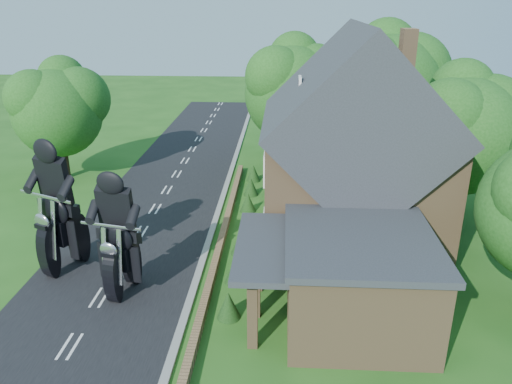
# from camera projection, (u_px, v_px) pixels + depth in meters

# --- Properties ---
(ground) EXTENTS (120.00, 120.00, 0.00)m
(ground) POSITION_uv_depth(u_px,v_px,m) (100.00, 298.00, 19.98)
(ground) COLOR #215317
(ground) RESTS_ON ground
(road) EXTENTS (7.00, 80.00, 0.02)m
(road) POSITION_uv_depth(u_px,v_px,m) (100.00, 298.00, 19.98)
(road) COLOR black
(road) RESTS_ON ground
(kerb) EXTENTS (0.30, 80.00, 0.12)m
(kerb) POSITION_uv_depth(u_px,v_px,m) (190.00, 300.00, 19.77)
(kerb) COLOR gray
(kerb) RESTS_ON ground
(garden_wall) EXTENTS (0.30, 22.00, 0.40)m
(garden_wall) POSITION_uv_depth(u_px,v_px,m) (222.00, 240.00, 24.33)
(garden_wall) COLOR olive
(garden_wall) RESTS_ON ground
(house) EXTENTS (9.54, 8.64, 10.24)m
(house) POSITION_uv_depth(u_px,v_px,m) (353.00, 155.00, 23.42)
(house) COLOR olive
(house) RESTS_ON ground
(annex) EXTENTS (7.05, 5.94, 3.44)m
(annex) POSITION_uv_depth(u_px,v_px,m) (354.00, 277.00, 18.07)
(annex) COLOR olive
(annex) RESTS_ON ground
(tree_house_right) EXTENTS (6.51, 6.00, 8.40)m
(tree_house_right) POSITION_uv_depth(u_px,v_px,m) (470.00, 125.00, 25.22)
(tree_house_right) COLOR black
(tree_house_right) RESTS_ON ground
(tree_behind_house) EXTENTS (7.81, 7.20, 10.08)m
(tree_behind_house) POSITION_uv_depth(u_px,v_px,m) (393.00, 81.00, 31.96)
(tree_behind_house) COLOR black
(tree_behind_house) RESTS_ON ground
(tree_behind_left) EXTENTS (6.94, 6.40, 9.16)m
(tree_behind_left) POSITION_uv_depth(u_px,v_px,m) (299.00, 85.00, 33.38)
(tree_behind_left) COLOR black
(tree_behind_left) RESTS_ON ground
(tree_far_road) EXTENTS (6.08, 5.60, 7.84)m
(tree_far_road) POSITION_uv_depth(u_px,v_px,m) (63.00, 105.00, 31.70)
(tree_far_road) COLOR black
(tree_far_road) RESTS_ON ground
(shrub_a) EXTENTS (0.90, 0.90, 1.10)m
(shrub_a) POSITION_uv_depth(u_px,v_px,m) (229.00, 305.00, 18.57)
(shrub_a) COLOR #143410
(shrub_a) RESTS_ON ground
(shrub_b) EXTENTS (0.90, 0.90, 1.10)m
(shrub_b) POSITION_uv_depth(u_px,v_px,m) (235.00, 271.00, 20.89)
(shrub_b) COLOR #143410
(shrub_b) RESTS_ON ground
(shrub_c) EXTENTS (0.90, 0.90, 1.10)m
(shrub_c) POSITION_uv_depth(u_px,v_px,m) (240.00, 243.00, 23.22)
(shrub_c) COLOR #143410
(shrub_c) RESTS_ON ground
(shrub_d) EXTENTS (0.90, 0.90, 1.10)m
(shrub_d) POSITION_uv_depth(u_px,v_px,m) (248.00, 202.00, 27.87)
(shrub_d) COLOR #143410
(shrub_d) RESTS_ON ground
(shrub_e) EXTENTS (0.90, 0.90, 1.10)m
(shrub_e) POSITION_uv_depth(u_px,v_px,m) (251.00, 186.00, 30.19)
(shrub_e) COLOR #143410
(shrub_e) RESTS_ON ground
(shrub_f) EXTENTS (0.90, 0.90, 1.10)m
(shrub_f) POSITION_uv_depth(u_px,v_px,m) (253.00, 173.00, 32.52)
(shrub_f) COLOR #143410
(shrub_f) RESTS_ON ground
(motorcycle_lead) EXTENTS (0.78, 1.75, 1.58)m
(motorcycle_lead) POSITION_uv_depth(u_px,v_px,m) (123.00, 275.00, 20.08)
(motorcycle_lead) COLOR black
(motorcycle_lead) RESTS_ON ground
(motorcycle_follow) EXTENTS (1.22, 1.96, 1.80)m
(motorcycle_follow) POSITION_uv_depth(u_px,v_px,m) (65.00, 250.00, 21.82)
(motorcycle_follow) COLOR black
(motorcycle_follow) RESTS_ON ground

